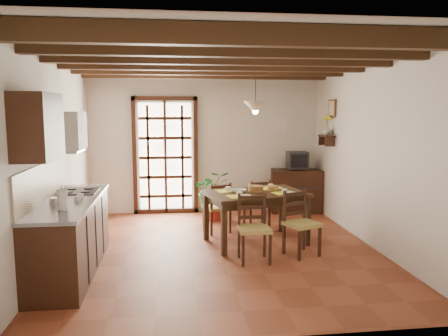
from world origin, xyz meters
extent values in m
plane|color=brown|center=(0.00, 0.00, 0.00)|extent=(5.00, 5.00, 0.00)
cube|color=silver|center=(0.00, 2.50, 1.40)|extent=(4.50, 0.02, 2.80)
cube|color=silver|center=(0.00, -2.50, 1.40)|extent=(4.50, 0.02, 2.80)
cube|color=silver|center=(-2.25, 0.00, 1.40)|extent=(0.02, 5.00, 2.80)
cube|color=silver|center=(2.25, 0.00, 1.40)|extent=(0.02, 5.00, 2.80)
cube|color=white|center=(0.00, 0.00, 2.80)|extent=(4.50, 5.00, 0.02)
cube|color=black|center=(0.00, -2.10, 2.69)|extent=(4.50, 0.14, 0.20)
cube|color=black|center=(0.00, -1.26, 2.69)|extent=(4.50, 0.14, 0.20)
cube|color=black|center=(0.00, -0.42, 2.69)|extent=(4.50, 0.14, 0.20)
cube|color=black|center=(0.00, 0.42, 2.69)|extent=(4.50, 0.14, 0.20)
cube|color=black|center=(0.00, 1.26, 2.69)|extent=(4.50, 0.14, 0.20)
cube|color=black|center=(0.00, 2.10, 2.69)|extent=(4.50, 0.14, 0.20)
cube|color=white|center=(-0.80, 2.49, 1.10)|extent=(1.01, 0.02, 2.11)
cube|color=black|center=(-0.80, 2.44, 2.24)|extent=(1.26, 0.10, 0.08)
cube|color=black|center=(-1.39, 2.44, 1.10)|extent=(0.08, 0.10, 2.28)
cube|color=black|center=(-0.21, 2.44, 1.10)|extent=(0.08, 0.10, 2.28)
cube|color=black|center=(-0.80, 2.42, 1.10)|extent=(1.01, 0.03, 2.02)
cube|color=black|center=(-1.95, -0.60, 0.44)|extent=(0.60, 2.20, 0.88)
cube|color=slate|center=(-1.95, -0.60, 0.90)|extent=(0.64, 2.25, 0.04)
cube|color=tan|center=(-2.23, -0.60, 1.13)|extent=(0.02, 2.20, 0.50)
cube|color=black|center=(-2.08, -1.30, 1.85)|extent=(0.35, 0.80, 0.70)
cube|color=white|center=(-2.05, -0.05, 1.75)|extent=(0.38, 0.60, 0.50)
cube|color=silver|center=(-2.05, -0.05, 1.48)|extent=(0.32, 0.55, 0.04)
cube|color=black|center=(-1.95, -0.05, 0.93)|extent=(0.50, 0.55, 0.02)
cylinder|color=white|center=(-1.90, -1.15, 1.03)|extent=(0.11, 0.11, 0.24)
cylinder|color=silver|center=(-2.05, -0.85, 0.95)|extent=(0.14, 0.14, 0.10)
cube|color=#321F10|center=(0.57, 0.30, 0.76)|extent=(1.63, 1.24, 0.05)
cube|color=#321F10|center=(0.57, 0.30, 0.68)|extent=(1.47, 1.12, 0.10)
cube|color=#321F10|center=(1.13, 0.84, 0.37)|extent=(0.09, 0.09, 0.74)
cube|color=#321F10|center=(-0.17, 0.54, 0.37)|extent=(0.09, 0.09, 0.74)
cube|color=#321F10|center=(1.31, 0.05, 0.37)|extent=(0.09, 0.09, 0.74)
cube|color=#321F10|center=(0.02, -0.25, 0.37)|extent=(0.09, 0.09, 0.74)
cube|color=tan|center=(0.39, -0.52, 0.45)|extent=(0.42, 0.40, 0.05)
cube|color=black|center=(0.39, -0.36, 0.67)|extent=(0.42, 0.04, 0.46)
cube|color=black|center=(0.39, -0.52, 0.22)|extent=(0.40, 0.38, 0.45)
cube|color=tan|center=(1.10, -0.36, 0.45)|extent=(0.54, 0.53, 0.05)
cube|color=black|center=(1.03, -0.20, 0.68)|extent=(0.40, 0.19, 0.46)
cube|color=black|center=(1.10, -0.36, 0.22)|extent=(0.51, 0.50, 0.45)
cube|color=tan|center=(0.05, 0.95, 0.42)|extent=(0.49, 0.48, 0.05)
cube|color=black|center=(0.10, 0.80, 0.63)|extent=(0.38, 0.16, 0.43)
cube|color=black|center=(0.05, 0.95, 0.21)|extent=(0.46, 0.45, 0.42)
cube|color=tan|center=(0.75, 1.12, 0.42)|extent=(0.45, 0.44, 0.05)
cube|color=black|center=(0.78, 0.96, 0.64)|extent=(0.40, 0.10, 0.43)
cube|color=black|center=(0.75, 1.12, 0.21)|extent=(0.43, 0.42, 0.42)
cube|color=yellow|center=(0.21, 0.07, 0.82)|extent=(0.33, 0.25, 0.01)
cube|color=yellow|center=(0.94, 0.07, 0.82)|extent=(0.33, 0.25, 0.01)
cube|color=yellow|center=(0.21, 0.52, 0.82)|extent=(0.33, 0.25, 0.01)
cube|color=yellow|center=(0.94, 0.52, 0.82)|extent=(0.33, 0.25, 0.01)
cylinder|color=olive|center=(0.57, 0.30, 0.87)|extent=(0.23, 0.23, 0.09)
imported|color=white|center=(0.31, 0.29, 0.82)|extent=(0.25, 0.25, 0.05)
cube|color=black|center=(1.78, 2.23, 0.42)|extent=(1.06, 0.60, 0.85)
cube|color=black|center=(1.78, 2.23, 1.04)|extent=(0.40, 0.36, 0.33)
cube|color=black|center=(1.78, 2.05, 1.04)|extent=(0.31, 0.03, 0.25)
cube|color=white|center=(1.50, 2.48, 1.75)|extent=(0.25, 0.03, 0.32)
cone|color=maroon|center=(0.04, 1.82, 0.11)|extent=(0.37, 0.37, 0.23)
imported|color=#144C19|center=(0.04, 1.82, 0.57)|extent=(1.92, 1.72, 1.90)
cube|color=black|center=(2.14, 1.60, 1.55)|extent=(0.20, 0.42, 0.03)
cube|color=black|center=(2.14, 1.43, 1.46)|extent=(0.18, 0.03, 0.18)
cube|color=black|center=(2.14, 1.77, 1.46)|extent=(0.18, 0.03, 0.18)
imported|color=#B2BFB2|center=(2.14, 1.60, 1.65)|extent=(0.15, 0.15, 0.15)
sphere|color=yellow|center=(2.14, 1.60, 1.86)|extent=(0.14, 0.14, 0.14)
cylinder|color=#144C19|center=(2.14, 1.60, 1.71)|extent=(0.01, 0.01, 0.28)
cube|color=brown|center=(2.23, 1.60, 2.05)|extent=(0.03, 0.32, 0.32)
cube|color=#C3B292|center=(2.21, 1.60, 2.05)|extent=(0.01, 0.26, 0.26)
cylinder|color=black|center=(0.57, 0.40, 2.45)|extent=(0.01, 0.01, 0.70)
cone|color=beige|center=(0.57, 0.40, 2.08)|extent=(0.36, 0.36, 0.14)
sphere|color=#FFD88C|center=(0.57, 0.40, 2.00)|extent=(0.09, 0.09, 0.09)
camera|label=1|loc=(-0.69, -6.09, 2.02)|focal=35.00mm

